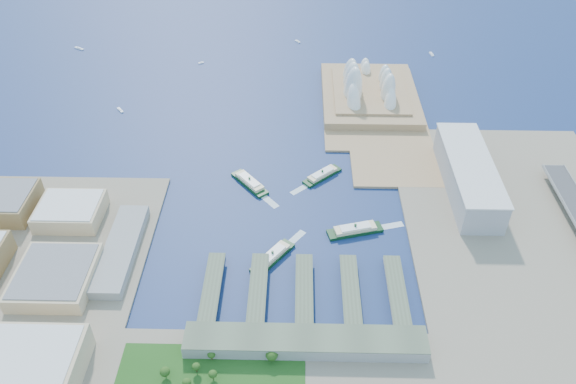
{
  "coord_description": "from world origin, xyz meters",
  "views": [
    {
      "loc": [
        6.83,
        -415.21,
        397.22
      ],
      "look_at": [
        -3.5,
        49.78,
        18.0
      ],
      "focal_mm": 35.0,
      "sensor_mm": 36.0,
      "label": 1
    }
  ],
  "objects_px": {
    "opera_house": "(371,79)",
    "ferry_c": "(273,255)",
    "ferry_b": "(322,174)",
    "ferry_a": "(250,181)",
    "toaster_building": "(468,175)",
    "ferry_d": "(355,228)"
  },
  "relations": [
    {
      "from": "ferry_a",
      "to": "ferry_c",
      "type": "xyz_separation_m",
      "value": [
        31.25,
        -116.15,
        -0.1
      ]
    },
    {
      "from": "opera_house",
      "to": "ferry_c",
      "type": "relative_size",
      "value": 3.33
    },
    {
      "from": "opera_house",
      "to": "ferry_c",
      "type": "xyz_separation_m",
      "value": [
        -121.72,
        -311.83,
        -26.89
      ]
    },
    {
      "from": "toaster_building",
      "to": "ferry_a",
      "type": "relative_size",
      "value": 2.81
    },
    {
      "from": "ferry_a",
      "to": "ferry_b",
      "type": "height_order",
      "value": "ferry_a"
    },
    {
      "from": "ferry_a",
      "to": "ferry_b",
      "type": "distance_m",
      "value": 84.55
    },
    {
      "from": "ferry_b",
      "to": "ferry_d",
      "type": "distance_m",
      "value": 97.75
    },
    {
      "from": "ferry_b",
      "to": "ferry_c",
      "type": "height_order",
      "value": "ferry_c"
    },
    {
      "from": "toaster_building",
      "to": "ferry_d",
      "type": "xyz_separation_m",
      "value": [
        -128.67,
        -72.12,
        -15.06
      ]
    },
    {
      "from": "ferry_c",
      "to": "ferry_d",
      "type": "height_order",
      "value": "ferry_d"
    },
    {
      "from": "toaster_building",
      "to": "ferry_b",
      "type": "xyz_separation_m",
      "value": [
        -159.98,
        20.48,
        -15.67
      ]
    },
    {
      "from": "toaster_building",
      "to": "ferry_b",
      "type": "height_order",
      "value": "toaster_building"
    },
    {
      "from": "ferry_a",
      "to": "ferry_b",
      "type": "bearing_deg",
      "value": -28.55
    },
    {
      "from": "toaster_building",
      "to": "ferry_a",
      "type": "bearing_deg",
      "value": 178.98
    },
    {
      "from": "ferry_a",
      "to": "ferry_b",
      "type": "xyz_separation_m",
      "value": [
        82.99,
        16.16,
        -0.37
      ]
    },
    {
      "from": "opera_house",
      "to": "toaster_building",
      "type": "relative_size",
      "value": 1.16
    },
    {
      "from": "ferry_a",
      "to": "ferry_d",
      "type": "bearing_deg",
      "value": -73.34
    },
    {
      "from": "ferry_c",
      "to": "ferry_b",
      "type": "bearing_deg",
      "value": -74.37
    },
    {
      "from": "opera_house",
      "to": "ferry_c",
      "type": "height_order",
      "value": "opera_house"
    },
    {
      "from": "toaster_building",
      "to": "ferry_a",
      "type": "height_order",
      "value": "toaster_building"
    },
    {
      "from": "ferry_d",
      "to": "ferry_c",
      "type": "bearing_deg",
      "value": 100.31
    },
    {
      "from": "opera_house",
      "to": "ferry_b",
      "type": "bearing_deg",
      "value": -111.3
    }
  ]
}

